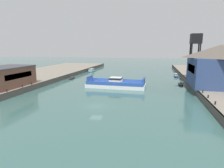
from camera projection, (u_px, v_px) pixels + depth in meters
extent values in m
plane|color=#3D6660|center=(96.00, 106.00, 40.32)|extent=(400.00, 400.00, 0.00)
cube|color=gray|center=(14.00, 81.00, 67.23)|extent=(28.00, 140.00, 1.60)
cube|color=#4C4742|center=(50.00, 82.00, 64.24)|extent=(0.30, 140.00, 1.60)
cube|color=#4C4742|center=(193.00, 88.00, 54.44)|extent=(0.30, 140.00, 1.60)
cube|color=silver|center=(116.00, 86.00, 59.72)|extent=(18.49, 6.79, 1.10)
cube|color=#284CA3|center=(118.00, 81.00, 62.46)|extent=(17.59, 0.59, 1.10)
cube|color=#284CA3|center=(113.00, 84.00, 56.57)|extent=(17.59, 0.59, 1.10)
cube|color=silver|center=(116.00, 81.00, 59.42)|extent=(3.76, 3.56, 2.09)
cube|color=black|center=(116.00, 78.00, 59.29)|extent=(3.80, 3.61, 0.60)
cube|color=#284CA3|center=(144.00, 82.00, 57.32)|extent=(0.62, 4.43, 2.20)
cube|color=#284CA3|center=(90.00, 79.00, 61.50)|extent=(0.62, 4.43, 2.20)
ellipsoid|color=black|center=(72.00, 78.00, 76.46)|extent=(2.61, 5.87, 0.44)
cube|color=#4C4C51|center=(72.00, 77.00, 76.37)|extent=(0.68, 0.49, 0.50)
ellipsoid|color=black|center=(181.00, 84.00, 63.57)|extent=(1.75, 5.29, 0.57)
cube|color=#4C4C51|center=(181.00, 83.00, 63.47)|extent=(0.54, 0.43, 0.50)
ellipsoid|color=navy|center=(176.00, 76.00, 81.01)|extent=(1.90, 5.54, 0.56)
cube|color=silver|center=(176.00, 75.00, 81.27)|extent=(1.26, 1.96, 0.81)
cube|color=black|center=(176.00, 74.00, 81.26)|extent=(1.29, 2.02, 0.24)
ellipsoid|color=#237075|center=(92.00, 71.00, 100.05)|extent=(4.19, 8.72, 0.39)
cube|color=silver|center=(91.00, 70.00, 99.34)|extent=(2.50, 3.21, 1.10)
cube|color=black|center=(91.00, 70.00, 99.31)|extent=(2.57, 3.30, 0.33)
cube|color=brown|center=(5.00, 77.00, 52.41)|extent=(9.31, 15.00, 5.25)
cube|color=#424247|center=(4.00, 67.00, 51.89)|extent=(9.50, 15.30, 0.30)
cube|color=black|center=(19.00, 76.00, 51.29)|extent=(0.08, 10.50, 1.47)
cube|color=navy|center=(219.00, 72.00, 52.71)|extent=(14.66, 14.83, 7.94)
pyramid|color=#60564C|center=(221.00, 51.00, 51.64)|extent=(14.66, 14.83, 3.58)
cube|color=black|center=(191.00, 68.00, 54.11)|extent=(0.08, 10.38, 2.22)
cylinder|color=black|center=(189.00, 62.00, 65.25)|extent=(0.44, 0.44, 11.97)
cylinder|color=black|center=(197.00, 62.00, 64.69)|extent=(0.44, 0.44, 11.97)
cylinder|color=black|center=(191.00, 62.00, 62.76)|extent=(0.44, 0.44, 11.97)
cylinder|color=black|center=(199.00, 62.00, 62.21)|extent=(0.44, 0.44, 11.97)
cube|color=black|center=(194.00, 67.00, 64.06)|extent=(2.59, 0.20, 0.20)
cube|color=black|center=(194.00, 67.00, 64.06)|extent=(0.20, 2.59, 0.20)
cube|color=black|center=(195.00, 54.00, 63.24)|extent=(2.59, 0.20, 0.20)
cube|color=black|center=(195.00, 54.00, 63.24)|extent=(0.20, 2.59, 0.20)
cube|color=black|center=(196.00, 39.00, 62.31)|extent=(3.37, 3.37, 3.23)
cylinder|color=black|center=(0.00, 90.00, 48.19)|extent=(0.21, 0.45, 0.44)
cylinder|color=black|center=(7.00, 91.00, 46.43)|extent=(0.28, 0.28, 0.55)
sphere|color=black|center=(7.00, 90.00, 46.38)|extent=(0.32, 0.32, 0.32)
cylinder|color=black|center=(215.00, 103.00, 36.06)|extent=(0.28, 0.28, 0.55)
sphere|color=black|center=(215.00, 102.00, 36.01)|extent=(0.32, 0.32, 0.32)
cylinder|color=black|center=(22.00, 86.00, 51.84)|extent=(0.28, 0.28, 0.55)
sphere|color=black|center=(22.00, 85.00, 51.78)|extent=(0.32, 0.32, 0.32)
cylinder|color=black|center=(208.00, 97.00, 40.90)|extent=(0.28, 0.28, 0.55)
sphere|color=black|center=(208.00, 95.00, 40.85)|extent=(0.32, 0.32, 0.32)
cylinder|color=black|center=(32.00, 84.00, 55.74)|extent=(0.28, 0.28, 0.55)
sphere|color=black|center=(32.00, 83.00, 55.69)|extent=(0.32, 0.32, 0.32)
cylinder|color=black|center=(203.00, 92.00, 45.65)|extent=(0.28, 0.28, 0.55)
sphere|color=black|center=(203.00, 90.00, 45.60)|extent=(0.32, 0.32, 0.32)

